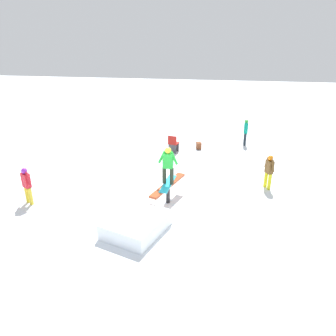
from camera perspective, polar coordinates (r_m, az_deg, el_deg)
ground_plane at (r=11.55m, az=-0.00°, el=-6.02°), size 60.00×60.00×0.00m
rail_feature at (r=11.27m, az=-0.00°, el=-3.35°), size 2.07×0.96×0.72m
snow_kicker_ramp at (r=9.95m, az=-5.56°, el=-9.74°), size 2.20×2.02×0.49m
main_rider_on_rail at (r=10.95m, az=-0.00°, el=0.25°), size 1.43×0.70×1.33m
bystander_teal at (r=17.47m, az=13.37°, el=6.32°), size 0.59×0.20×1.35m
bystander_red at (r=12.16m, az=-23.40°, el=-2.55°), size 0.38×0.54×1.34m
bystander_brown at (r=12.80m, az=17.18°, el=-0.35°), size 0.55×0.34×1.34m
loose_snowboard_white at (r=14.84m, az=6.24°, el=0.77°), size 0.60×1.29×0.02m
folding_chair at (r=16.01m, az=0.93°, el=4.14°), size 0.54×0.54×0.88m
backpack_on_snow at (r=16.65m, az=5.38°, el=3.90°), size 0.35×0.30×0.34m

